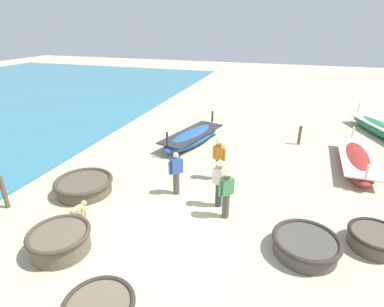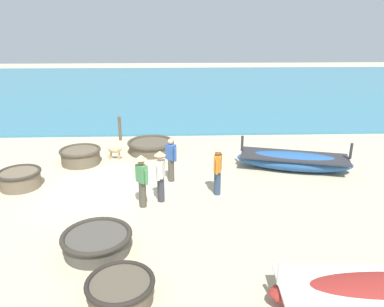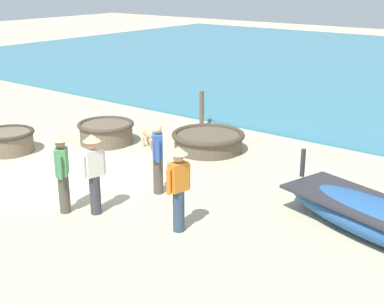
# 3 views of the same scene
# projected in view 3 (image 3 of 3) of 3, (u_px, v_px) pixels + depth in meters

# --- Properties ---
(ground_plane) EXTENTS (80.00, 80.00, 0.00)m
(ground_plane) POSITION_uv_depth(u_px,v_px,m) (76.00, 175.00, 12.90)
(ground_plane) COLOR #C6B793
(coracle_far_left) EXTENTS (1.43, 1.43, 0.59)m
(coracle_far_left) POSITION_uv_depth(u_px,v_px,m) (8.00, 140.00, 14.46)
(coracle_far_left) COLOR brown
(coracle_far_left) RESTS_ON ground
(coracle_upturned) EXTENTS (1.61, 1.61, 0.61)m
(coracle_upturned) POSITION_uv_depth(u_px,v_px,m) (106.00, 132.00, 15.22)
(coracle_upturned) COLOR brown
(coracle_upturned) RESTS_ON ground
(coracle_weathered) EXTENTS (2.00, 2.00, 0.51)m
(coracle_weathered) POSITION_uv_depth(u_px,v_px,m) (208.00, 140.00, 14.59)
(coracle_weathered) COLOR brown
(coracle_weathered) RESTS_ON ground
(long_boat_blue_hull) EXTENTS (2.35, 4.47, 1.19)m
(long_boat_blue_hull) POSITION_uv_depth(u_px,v_px,m) (383.00, 221.00, 9.71)
(long_boat_blue_hull) COLOR #285693
(long_boat_blue_hull) RESTS_ON ground
(fisherman_crouching) EXTENTS (0.52, 0.36, 1.67)m
(fisherman_crouching) POSITION_uv_depth(u_px,v_px,m) (178.00, 183.00, 9.79)
(fisherman_crouching) COLOR #2D425B
(fisherman_crouching) RESTS_ON ground
(fisherman_standing_left) EXTENTS (0.52, 0.36, 1.67)m
(fisherman_standing_left) POSITION_uv_depth(u_px,v_px,m) (94.00, 169.00, 10.52)
(fisherman_standing_left) COLOR #383842
(fisherman_standing_left) RESTS_ON ground
(fisherman_standing_right) EXTENTS (0.41, 0.39, 1.57)m
(fisherman_standing_right) POSITION_uv_depth(u_px,v_px,m) (158.00, 157.00, 11.56)
(fisherman_standing_right) COLOR #4C473D
(fisherman_standing_right) RESTS_ON ground
(fisherman_hauling) EXTENTS (0.42, 0.39, 1.67)m
(fisherman_hauling) POSITION_uv_depth(u_px,v_px,m) (62.00, 168.00, 10.57)
(fisherman_hauling) COLOR #4C473D
(fisherman_hauling) RESTS_ON ground
(dog) EXTENTS (0.32, 0.67, 0.55)m
(dog) POSITION_uv_depth(u_px,v_px,m) (150.00, 135.00, 14.75)
(dog) COLOR tan
(dog) RESTS_ON ground
(mooring_post_mid_beach) EXTENTS (0.14, 0.14, 1.15)m
(mooring_post_mid_beach) POSITION_uv_depth(u_px,v_px,m) (202.00, 109.00, 16.76)
(mooring_post_mid_beach) COLOR brown
(mooring_post_mid_beach) RESTS_ON ground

